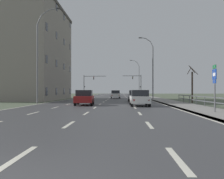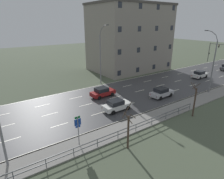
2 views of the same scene
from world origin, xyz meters
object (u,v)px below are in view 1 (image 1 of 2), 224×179
Objects in this scene: street_lamp_distant at (138,78)px; car_near_left at (140,98)px; highway_sign at (215,82)px; traffic_signal_right at (138,82)px; car_near_right at (135,96)px; car_distant at (115,94)px; car_far_right at (116,94)px; brick_building at (23,53)px; car_mid_centre at (84,97)px; street_lamp_midground at (152,69)px; street_lamp_left_bank at (39,57)px; traffic_signal_left at (88,82)px.

street_lamp_distant is 48.98m from car_near_left.
highway_sign is 0.54× the size of traffic_signal_right.
car_near_right is at bearing -94.27° from traffic_signal_right.
traffic_signal_right is at bearing 85.95° from car_near_left.
car_far_right is at bearing 88.06° from car_distant.
brick_building is at bearing 136.24° from car_near_left.
car_mid_centre is (-8.89, -47.47, -4.32)m from street_lamp_distant.
car_near_left is (-3.35, -17.24, -4.31)m from street_lamp_midground.
highway_sign is at bearing -38.37° from street_lamp_left_bank.
street_lamp_distant is at bearing 81.52° from traffic_signal_right.
brick_building is (-21.27, -28.18, 4.00)m from traffic_signal_right.
traffic_signal_right reaches higher than car_distant.
street_lamp_left_bank is 2.70× the size of car_mid_centre.
car_mid_centre is at bearing 137.51° from highway_sign.
traffic_signal_left reaches higher than car_near_left.
traffic_signal_left is 27.72m from brick_building.
highway_sign is 9.02m from car_near_left.
street_lamp_distant is 46.44m from street_lamp_left_bank.
car_near_left is (-3.32, -48.68, -4.32)m from street_lamp_distant.
street_lamp_left_bank reaches higher than traffic_signal_left.
car_far_right is at bearing -118.01° from street_lamp_distant.
highway_sign is at bearing -61.71° from car_near_left.
street_lamp_midground is 2.49× the size of car_mid_centre.
highway_sign is 17.42m from car_near_right.
car_distant is 12.09m from car_far_right.
street_lamp_distant is 48.49m from car_mid_centre.
car_mid_centre is at bearing 167.28° from car_near_left.
street_lamp_distant is 56.60m from highway_sign.
car_distant is 16.03m from car_near_right.
street_lamp_left_bank is at bearing -61.37° from brick_building.
car_near_right and car_far_right have the same top height.
street_lamp_midground is 2.54× the size of car_near_left.
traffic_signal_right reaches higher than highway_sign.
car_mid_centre is (-2.61, -35.65, 0.00)m from car_far_right.
street_lamp_distant is 25.09m from car_distant.
street_lamp_midground is 3.24× the size of highway_sign.
car_mid_centre is (-5.57, 1.21, 0.00)m from car_near_left.
car_mid_centre is (5.92, -3.46, -4.69)m from street_lamp_left_bank.
street_lamp_midground is at bearing 78.53° from car_near_left.
traffic_signal_left reaches higher than car_near_right.
street_lamp_distant is 1.73× the size of traffic_signal_left.
brick_building reaches higher than car_distant.
street_lamp_midground reaches higher than car_far_right.
car_distant is (-5.76, -20.77, -3.13)m from traffic_signal_right.
car_near_right is at bearing 20.56° from street_lamp_left_bank.
brick_building reaches higher than car_near_left.
street_lamp_midground is at bearing -61.89° from traffic_signal_left.
car_mid_centre is (-2.66, -23.55, 0.00)m from car_distant.
traffic_signal_right is at bearing -98.48° from street_lamp_distant.
car_near_left is 0.22× the size of brick_building.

